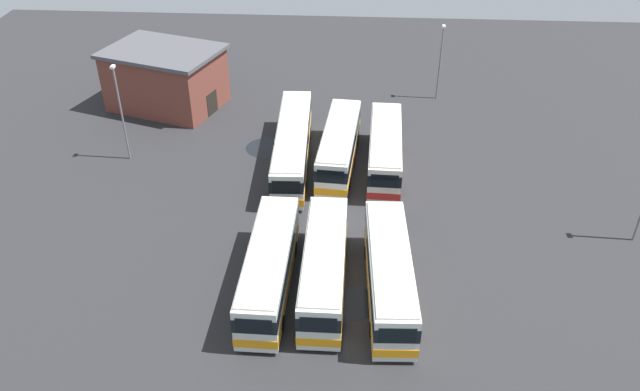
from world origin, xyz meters
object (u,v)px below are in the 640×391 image
Objects in this scene: bus_row0_slot1 at (339,146)px; lamp_post_mid_lot at (440,59)px; bus_row0_slot2 at (385,150)px; bus_row0_slot0 at (293,144)px; bus_row1_slot1 at (324,267)px; depot_building at (166,78)px; bus_row1_slot0 at (269,267)px; lamp_post_far_corner at (121,110)px; bus_row1_slot2 at (389,273)px.

lamp_post_mid_lot is at bearing 145.70° from bus_row0_slot1.
bus_row0_slot0 is at bearing -93.00° from bus_row0_slot2.
bus_row1_slot1 is 30.95m from depot_building.
bus_row1_slot0 is 1.36× the size of lamp_post_far_corner.
bus_row0_slot2 is at bearing 83.89° from bus_row0_slot1.
bus_row0_slot2 and bus_row1_slot2 have the same top height.
lamp_post_far_corner is (10.53, -0.66, 1.73)m from depot_building.
bus_row1_slot1 is at bearing -15.27° from bus_row0_slot2.
bus_row0_slot0 and bus_row0_slot1 have the same top height.
bus_row0_slot0 is 15.89m from bus_row1_slot1.
bus_row0_slot2 and bus_row1_slot0 have the same top height.
bus_row0_slot0 and bus_row1_slot2 have the same top height.
bus_row1_slot2 is (15.88, 7.61, -0.00)m from bus_row0_slot0.
bus_row0_slot0 is 1.76× the size of lamp_post_far_corner.
bus_row0_slot2 is 21.90m from lamp_post_far_corner.
bus_row1_slot1 is at bearing 94.11° from bus_row1_slot0.
bus_row1_slot1 is 4.08m from bus_row1_slot2.
bus_row0_slot2 is at bearing 164.73° from bus_row1_slot1.
bus_row0_slot2 is 1.00× the size of bus_row1_slot0.
bus_row0_slot0 is 1.20× the size of depot_building.
bus_row0_slot0 is 14.33m from lamp_post_far_corner.
bus_row0_slot0 is 15.74m from bus_row1_slot0.
lamp_post_far_corner is at bearing -89.54° from bus_row0_slot1.
bus_row0_slot1 is 0.95× the size of depot_building.
lamp_post_mid_lot is at bearing 158.50° from bus_row0_slot2.
bus_row1_slot2 is 0.95× the size of depot_building.
lamp_post_mid_lot reaches higher than bus_row0_slot1.
lamp_post_mid_lot is (-29.59, 5.62, 2.37)m from bus_row1_slot2.
lamp_post_far_corner reaches higher than bus_row1_slot0.
bus_row0_slot0 is 1.29× the size of bus_row1_slot0.
lamp_post_far_corner is at bearing -89.42° from bus_row0_slot0.
depot_building reaches higher than bus_row1_slot2.
bus_row0_slot0 is 1.29× the size of bus_row0_slot2.
bus_row1_slot1 is at bearing 12.92° from bus_row0_slot0.
bus_row1_slot2 is at bearing 53.99° from lamp_post_far_corner.
bus_row0_slot0 is at bearing 52.19° from depot_building.
bus_row0_slot1 is at bearing 90.05° from bus_row0_slot0.
bus_row0_slot1 is at bearing -34.30° from lamp_post_mid_lot.
depot_building is (-10.79, -21.06, 1.11)m from bus_row0_slot2.
bus_row1_slot1 is (-0.25, 3.46, -0.00)m from bus_row1_slot0.
bus_row0_slot2 is 1.02× the size of bus_row1_slot1.
bus_row0_slot1 is 15.50m from bus_row1_slot1.
bus_row1_slot1 is at bearing 48.91° from lamp_post_far_corner.
bus_row0_slot1 is 1.01× the size of bus_row1_slot2.
depot_building is 1.64× the size of lamp_post_mid_lot.
lamp_post_far_corner is 30.59m from lamp_post_mid_lot.
bus_row0_slot2 is (0.40, 7.67, -0.00)m from bus_row0_slot0.
bus_row1_slot2 is at bearing 13.21° from bus_row0_slot1.
bus_row0_slot2 is at bearing 179.78° from bus_row1_slot2.
bus_row0_slot2 is 15.35m from lamp_post_mid_lot.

